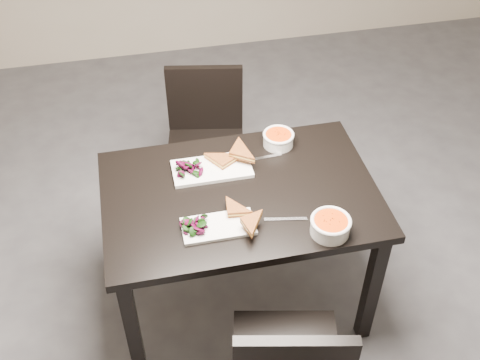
# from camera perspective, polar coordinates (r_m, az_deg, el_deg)

# --- Properties ---
(ground) EXTENTS (5.00, 5.00, 0.00)m
(ground) POSITION_cam_1_polar(r_m,az_deg,el_deg) (3.28, 7.45, -8.65)
(ground) COLOR #47474C
(ground) RESTS_ON ground
(table) EXTENTS (1.20, 0.80, 0.75)m
(table) POSITION_cam_1_polar(r_m,az_deg,el_deg) (2.66, 0.00, -2.70)
(table) COLOR black
(table) RESTS_ON ground
(chair_far) EXTENTS (0.49, 0.49, 0.85)m
(chair_far) POSITION_cam_1_polar(r_m,az_deg,el_deg) (3.34, -3.33, 4.41)
(chair_far) COLOR black
(chair_far) RESTS_ON ground
(plate_near) EXTENTS (0.30, 0.15, 0.01)m
(plate_near) POSITION_cam_1_polar(r_m,az_deg,el_deg) (2.43, -2.10, -4.48)
(plate_near) COLOR white
(plate_near) RESTS_ON table
(sandwich_near) EXTENTS (0.16, 0.13, 0.05)m
(sandwich_near) POSITION_cam_1_polar(r_m,az_deg,el_deg) (2.43, -0.67, -3.48)
(sandwich_near) COLOR #A55622
(sandwich_near) RESTS_ON plate_near
(salad_near) EXTENTS (0.09, 0.08, 0.04)m
(salad_near) POSITION_cam_1_polar(r_m,az_deg,el_deg) (2.40, -4.46, -4.38)
(salad_near) COLOR black
(salad_near) RESTS_ON plate_near
(soup_bowl_near) EXTENTS (0.17, 0.17, 0.07)m
(soup_bowl_near) POSITION_cam_1_polar(r_m,az_deg,el_deg) (2.42, 8.69, -4.30)
(soup_bowl_near) COLOR white
(soup_bowl_near) RESTS_ON table
(cutlery_near) EXTENTS (0.18, 0.05, 0.00)m
(cutlery_near) POSITION_cam_1_polar(r_m,az_deg,el_deg) (2.48, 4.41, -3.76)
(cutlery_near) COLOR silver
(cutlery_near) RESTS_ON table
(plate_far) EXTENTS (0.36, 0.18, 0.02)m
(plate_far) POSITION_cam_1_polar(r_m,az_deg,el_deg) (2.69, -2.72, 1.07)
(plate_far) COLOR white
(plate_far) RESTS_ON table
(sandwich_far) EXTENTS (0.22, 0.21, 0.06)m
(sandwich_far) POSITION_cam_1_polar(r_m,az_deg,el_deg) (2.66, -1.31, 1.67)
(sandwich_far) COLOR #A55622
(sandwich_far) RESTS_ON plate_far
(salad_far) EXTENTS (0.11, 0.10, 0.05)m
(salad_far) POSITION_cam_1_polar(r_m,az_deg,el_deg) (2.66, -4.87, 1.31)
(salad_far) COLOR black
(salad_far) RESTS_ON plate_far
(soup_bowl_far) EXTENTS (0.15, 0.15, 0.07)m
(soup_bowl_far) POSITION_cam_1_polar(r_m,az_deg,el_deg) (2.82, 3.71, 4.02)
(soup_bowl_far) COLOR white
(soup_bowl_far) RESTS_ON table
(cutlery_far) EXTENTS (0.18, 0.03, 0.00)m
(cutlery_far) POSITION_cam_1_polar(r_m,az_deg,el_deg) (2.76, 2.24, 2.16)
(cutlery_far) COLOR silver
(cutlery_far) RESTS_ON table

